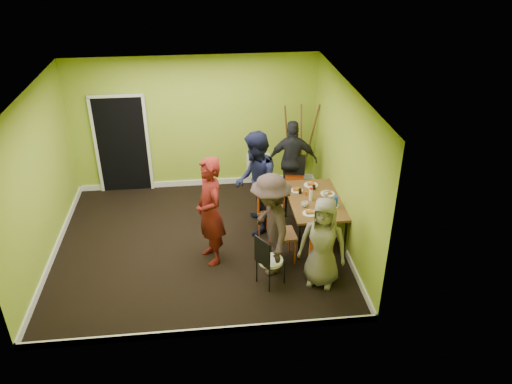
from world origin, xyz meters
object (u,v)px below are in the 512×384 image
person_standing (210,211)px  person_back_end (293,161)px  dining_table (315,202)px  person_left_near (270,225)px  chair_left_near (277,230)px  blue_bottle (336,202)px  orange_bottle (306,193)px  person_left_far (256,184)px  person_front_end (323,243)px  chair_bentwood (268,259)px  easel (299,146)px  thermos (311,195)px  chair_front_end (321,248)px  chair_left_far (266,205)px  chair_back_end (295,170)px

person_standing → person_back_end: size_ratio=1.11×
dining_table → person_left_near: person_left_near is taller
chair_left_near → blue_bottle: size_ratio=5.14×
orange_bottle → person_left_far: (-0.89, 0.15, 0.17)m
person_left_far → orange_bottle: bearing=86.6°
chair_left_near → dining_table: bearing=126.0°
person_back_end → person_front_end: size_ratio=1.12×
orange_bottle → person_front_end: person_front_end is taller
dining_table → orange_bottle: (-0.13, 0.17, 0.09)m
orange_bottle → person_back_end: (-0.02, 1.25, 0.05)m
chair_bentwood → person_standing: (-0.84, 0.77, 0.45)m
dining_table → person_standing: 1.93m
dining_table → person_left_near: size_ratio=0.86×
easel → thermos: easel is taller
chair_front_end → person_back_end: size_ratio=0.55×
easel → person_back_end: size_ratio=1.10×
dining_table → chair_left_far: bearing=165.4°
dining_table → chair_front_end: bearing=-96.7°
person_standing → person_back_end: person_standing is taller
chair_left_near → chair_back_end: (0.64, 1.94, 0.10)m
chair_front_end → person_back_end: (-0.02, 2.56, 0.32)m
thermos → blue_bottle: thermos is taller
chair_left_far → chair_back_end: bearing=163.6°
easel → person_left_near: bearing=-109.1°
person_left_far → person_front_end: bearing=33.9°
person_left_far → chair_front_end: bearing=37.4°
thermos → person_left_near: (-0.84, -0.91, 0.01)m
chair_back_end → chair_bentwood: size_ratio=1.11×
person_standing → dining_table: bearing=86.7°
blue_bottle → person_left_far: bearing=154.9°
chair_left_near → person_left_far: 1.06m
blue_bottle → chair_left_near: bearing=-161.5°
easel → person_left_far: person_left_far is taller
easel → chair_back_end: bearing=-107.6°
person_back_end → chair_left_near: bearing=79.8°
easel → person_standing: size_ratio=0.99×
thermos → chair_front_end: bearing=-92.8°
chair_front_end → chair_bentwood: (-0.87, -0.14, -0.03)m
easel → person_left_near: size_ratio=1.06×
chair_left_near → person_front_end: person_front_end is taller
chair_back_end → person_standing: (-1.72, -1.81, 0.24)m
chair_left_far → easel: (0.92, 1.76, 0.35)m
orange_bottle → person_standing: 1.85m
dining_table → chair_bentwood: (-1.00, -1.28, -0.20)m
orange_bottle → person_left_near: 1.35m
person_left_far → person_back_end: 1.40m
person_left_far → chair_back_end: bearing=144.0°
chair_left_near → chair_bentwood: 0.68m
orange_bottle → person_left_near: person_left_near is taller
person_front_end → chair_left_far: bearing=136.9°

